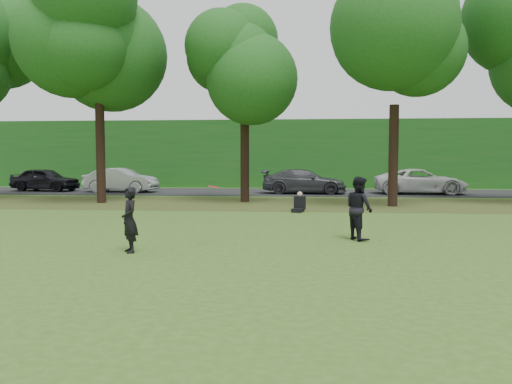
{
  "coord_description": "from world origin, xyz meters",
  "views": [
    {
      "loc": [
        -0.24,
        -10.94,
        2.25
      ],
      "look_at": [
        -1.43,
        2.56,
        1.3
      ],
      "focal_mm": 35.0,
      "sensor_mm": 36.0,
      "label": 1
    }
  ],
  "objects_px": {
    "seated_person": "(299,204)",
    "player_right": "(359,208)",
    "frisbee": "(214,187)",
    "player_left": "(130,220)"
  },
  "relations": [
    {
      "from": "seated_person",
      "to": "player_right",
      "type": "bearing_deg",
      "value": -59.99
    },
    {
      "from": "seated_person",
      "to": "frisbee",
      "type": "bearing_deg",
      "value": -87.65
    },
    {
      "from": "player_right",
      "to": "frisbee",
      "type": "relative_size",
      "value": 4.65
    },
    {
      "from": "player_left",
      "to": "frisbee",
      "type": "height_order",
      "value": "same"
    },
    {
      "from": "frisbee",
      "to": "seated_person",
      "type": "xyz_separation_m",
      "value": [
        2.11,
        8.29,
        -1.2
      ]
    },
    {
      "from": "player_left",
      "to": "frisbee",
      "type": "distance_m",
      "value": 2.19
    },
    {
      "from": "player_right",
      "to": "frisbee",
      "type": "height_order",
      "value": "player_right"
    },
    {
      "from": "player_left",
      "to": "player_right",
      "type": "relative_size",
      "value": 0.9
    },
    {
      "from": "player_left",
      "to": "seated_person",
      "type": "bearing_deg",
      "value": 123.16
    },
    {
      "from": "player_right",
      "to": "frisbee",
      "type": "bearing_deg",
      "value": 85.36
    }
  ]
}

